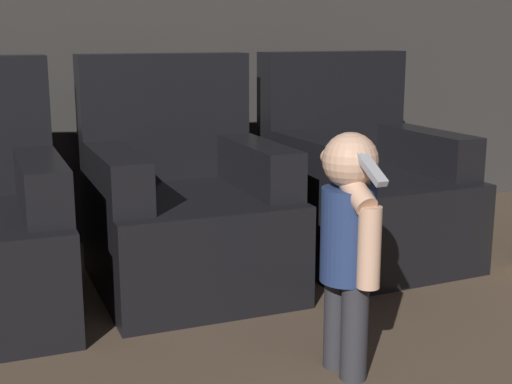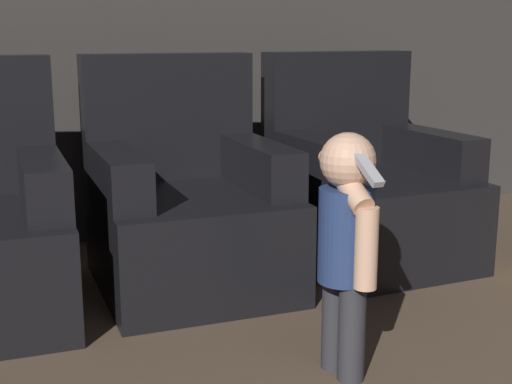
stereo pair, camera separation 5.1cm
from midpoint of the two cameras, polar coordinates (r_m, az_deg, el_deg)
name	(u,v)px [view 2 (the right image)]	position (r m, az deg, el deg)	size (l,w,h in m)	color
armchair_middle	(187,209)	(3.11, -5.11, -1.34)	(0.81, 0.90, 0.99)	black
armchair_right	(365,191)	(3.50, 9.11, 0.11)	(0.78, 0.87, 0.99)	black
person_toddler	(347,236)	(2.23, 7.93, -3.48)	(0.17, 0.31, 0.79)	#28282D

